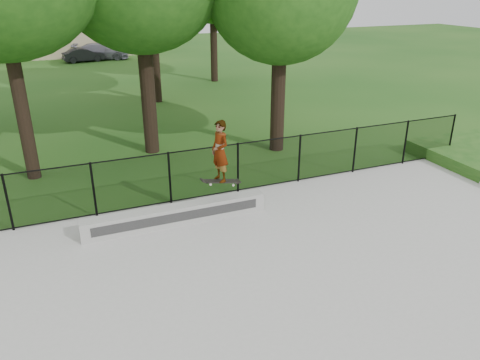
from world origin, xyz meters
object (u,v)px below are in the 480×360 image
at_px(grind_ledge, 176,215).
at_px(car_b, 84,55).
at_px(skater_airborne, 220,153).
at_px(car_c, 101,51).

relative_size(grind_ledge, car_b, 1.66).
distance_m(grind_ledge, skater_airborne, 1.96).
height_order(car_b, car_c, car_c).
bearing_deg(car_b, grind_ledge, 170.75).
relative_size(car_b, car_c, 0.72).
relative_size(grind_ledge, skater_airborne, 2.77).
bearing_deg(car_c, skater_airborne, -166.56).
height_order(grind_ledge, skater_airborne, skater_airborne).
distance_m(grind_ledge, car_b, 28.24).
relative_size(car_c, skater_airborne, 2.30).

